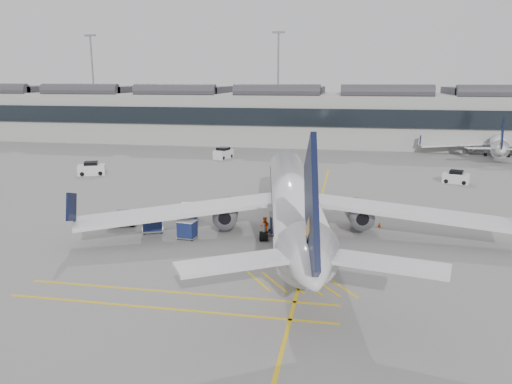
% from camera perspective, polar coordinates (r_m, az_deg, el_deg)
% --- Properties ---
extents(ground, '(220.00, 220.00, 0.00)m').
position_cam_1_polar(ground, '(44.75, -7.02, -5.94)').
color(ground, gray).
rests_on(ground, ground).
extents(terminal, '(200.00, 20.45, 12.40)m').
position_cam_1_polar(terminal, '(113.27, 4.02, 8.74)').
color(terminal, '#9E9E99').
rests_on(terminal, ground).
extents(light_masts, '(113.00, 0.60, 25.45)m').
position_cam_1_polar(light_masts, '(127.14, 4.07, 12.96)').
color(light_masts, slate).
rests_on(light_masts, ground).
extents(apron_markings, '(0.25, 60.00, 0.01)m').
position_cam_1_polar(apron_markings, '(52.40, 6.84, -3.10)').
color(apron_markings, gold).
rests_on(apron_markings, ground).
extents(airliner_main, '(39.22, 43.19, 11.55)m').
position_cam_1_polar(airliner_main, '(46.35, 4.30, -0.84)').
color(airliner_main, silver).
rests_on(airliner_main, ground).
extents(airliner_far, '(27.53, 30.40, 8.20)m').
position_cam_1_polar(airliner_far, '(104.67, 25.91, 5.07)').
color(airliner_far, silver).
rests_on(airliner_far, ground).
extents(belt_loader, '(5.41, 3.45, 2.16)m').
position_cam_1_polar(belt_loader, '(47.06, 3.78, -4.11)').
color(belt_loader, '#B9B7B0').
rests_on(belt_loader, ground).
extents(baggage_cart_a, '(2.26, 2.02, 2.03)m').
position_cam_1_polar(baggage_cart_a, '(46.85, 2.74, -3.59)').
color(baggage_cart_a, gray).
rests_on(baggage_cart_a, ground).
extents(baggage_cart_b, '(1.93, 1.68, 1.82)m').
position_cam_1_polar(baggage_cart_b, '(51.67, -7.67, -2.24)').
color(baggage_cart_b, gray).
rests_on(baggage_cart_b, ground).
extents(baggage_cart_c, '(1.81, 1.55, 1.74)m').
position_cam_1_polar(baggage_cart_c, '(46.06, -7.87, -4.20)').
color(baggage_cart_c, gray).
rests_on(baggage_cart_c, ground).
extents(baggage_cart_d, '(2.41, 2.22, 2.05)m').
position_cam_1_polar(baggage_cart_d, '(48.51, -11.77, -3.26)').
color(baggage_cart_d, gray).
rests_on(baggage_cart_d, ground).
extents(ramp_agent_a, '(0.71, 0.61, 1.63)m').
position_cam_1_polar(ramp_agent_a, '(48.06, 2.85, -3.50)').
color(ramp_agent_a, '#FF570D').
rests_on(ramp_agent_a, ground).
extents(ramp_agent_b, '(0.93, 0.74, 1.87)m').
position_cam_1_polar(ramp_agent_b, '(46.31, 0.98, -3.97)').
color(ramp_agent_b, '#FE540D').
rests_on(ramp_agent_b, ground).
extents(pushback_tug, '(2.99, 2.29, 1.48)m').
position_cam_1_polar(pushback_tug, '(51.51, -14.99, -2.99)').
color(pushback_tug, '#4B4F43').
rests_on(pushback_tug, ground).
extents(safety_cone_nose, '(0.35, 0.35, 0.49)m').
position_cam_1_polar(safety_cone_nose, '(66.49, 6.38, 0.57)').
color(safety_cone_nose, '#F24C0A').
rests_on(safety_cone_nose, ground).
extents(safety_cone_engine, '(0.34, 0.34, 0.48)m').
position_cam_1_polar(safety_cone_engine, '(50.82, 13.92, -3.64)').
color(safety_cone_engine, '#F24C0A').
rests_on(safety_cone_engine, ground).
extents(service_van_left, '(4.38, 3.36, 2.02)m').
position_cam_1_polar(service_van_left, '(79.57, -18.29, 2.52)').
color(service_van_left, silver).
rests_on(service_van_left, ground).
extents(service_van_mid, '(3.17, 4.37, 2.03)m').
position_cam_1_polar(service_van_mid, '(91.31, -3.76, 4.42)').
color(service_van_mid, silver).
rests_on(service_van_mid, ground).
extents(service_van_right, '(3.85, 2.72, 1.79)m').
position_cam_1_polar(service_van_right, '(75.03, 21.89, 1.56)').
color(service_van_right, silver).
rests_on(service_van_right, ground).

